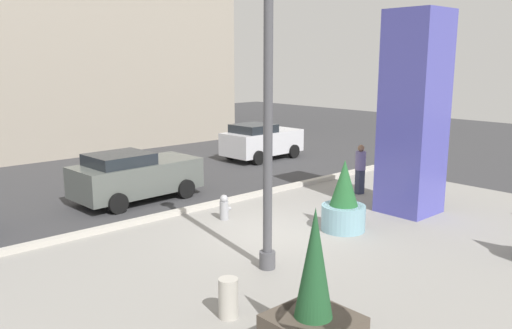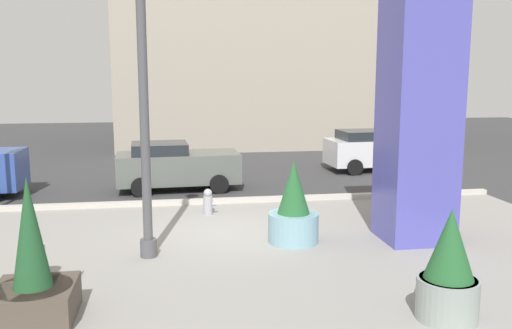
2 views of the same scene
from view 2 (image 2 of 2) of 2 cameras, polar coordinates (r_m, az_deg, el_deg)
name	(u,v)px [view 2 (image 2 of 2)]	position (r m, az deg, el deg)	size (l,w,h in m)	color
ground_plane	(214,197)	(17.89, -4.41, -3.43)	(60.00, 60.00, 0.00)	#38383A
plaza_pavement	(236,257)	(12.13, -2.13, -9.62)	(18.00, 10.00, 0.02)	gray
curb_strip	(216,201)	(17.01, -4.17, -3.82)	(18.00, 0.24, 0.16)	#B7B2A8
lamp_post	(144,111)	(11.76, -11.56, 5.46)	(0.44, 0.44, 6.53)	#4C4C51
art_pillar_blue	(418,115)	(13.38, 16.49, 4.94)	(1.54, 1.54, 6.01)	#4C4CAD
potted_plant_near_right	(33,274)	(9.65, -22.22, -10.47)	(1.28, 1.28, 2.38)	#4C4238
potted_plant_near_left	(449,271)	(9.48, 19.41, -10.41)	(0.99, 0.99, 1.85)	gray
potted_plant_by_pillar	(294,211)	(12.98, 3.92, -4.84)	(1.19, 1.19, 1.96)	#7AA8B7
fire_hydrant	(208,202)	(15.64, -5.00, -3.90)	(0.36, 0.26, 0.75)	#99999E
concrete_bollard	(36,263)	(11.43, -21.91, -9.53)	(0.36, 0.36, 0.75)	#B2ADA3
car_passing_lane	(372,150)	(23.25, 12.00, 1.48)	(3.92, 2.19, 1.68)	silver
car_far_lane	(176,166)	(19.10, -8.31, -0.12)	(4.23, 2.25, 1.65)	#565B56
pedestrian_on_sidewalk	(400,181)	(16.00, 14.70, -1.68)	(0.40, 0.40, 1.74)	#33384C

